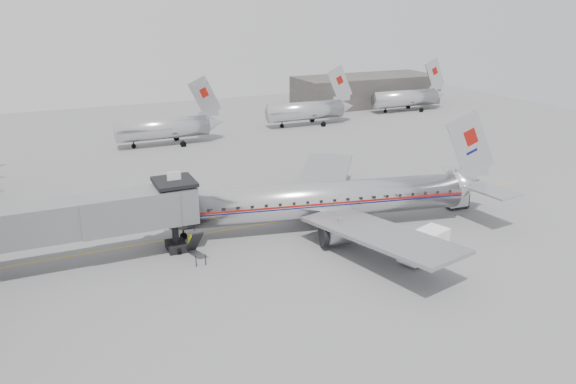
{
  "coord_description": "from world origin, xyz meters",
  "views": [
    {
      "loc": [
        -18.94,
        -41.98,
        21.01
      ],
      "look_at": [
        2.42,
        5.45,
        3.2
      ],
      "focal_mm": 35.0,
      "sensor_mm": 36.0,
      "label": 1
    }
  ],
  "objects_px": {
    "baggage_cart_white": "(456,199)",
    "ramp_worker": "(191,242)",
    "airliner": "(327,200)",
    "service_van": "(424,245)",
    "baggage_cart_navy": "(457,199)"
  },
  "relations": [
    {
      "from": "ramp_worker",
      "to": "airliner",
      "type": "bearing_deg",
      "value": -7.06
    },
    {
      "from": "airliner",
      "to": "baggage_cart_white",
      "type": "relative_size",
      "value": 14.64
    },
    {
      "from": "airliner",
      "to": "baggage_cart_navy",
      "type": "xyz_separation_m",
      "value": [
        15.35,
        -0.86,
        -1.91
      ]
    },
    {
      "from": "baggage_cart_white",
      "to": "airliner",
      "type": "bearing_deg",
      "value": -179.63
    },
    {
      "from": "airliner",
      "to": "baggage_cart_white",
      "type": "distance_m",
      "value": 15.23
    },
    {
      "from": "airliner",
      "to": "baggage_cart_navy",
      "type": "bearing_deg",
      "value": 8.02
    },
    {
      "from": "airliner",
      "to": "service_van",
      "type": "bearing_deg",
      "value": -55.04
    },
    {
      "from": "baggage_cart_white",
      "to": "service_van",
      "type": "bearing_deg",
      "value": -137.15
    },
    {
      "from": "service_van",
      "to": "ramp_worker",
      "type": "bearing_deg",
      "value": 131.69
    },
    {
      "from": "airliner",
      "to": "baggage_cart_navy",
      "type": "relative_size",
      "value": 15.09
    },
    {
      "from": "baggage_cart_white",
      "to": "ramp_worker",
      "type": "distance_m",
      "value": 28.63
    },
    {
      "from": "airliner",
      "to": "baggage_cart_white",
      "type": "xyz_separation_m",
      "value": [
        15.09,
        -0.86,
        -1.85
      ]
    },
    {
      "from": "service_van",
      "to": "ramp_worker",
      "type": "height_order",
      "value": "service_van"
    },
    {
      "from": "service_van",
      "to": "baggage_cart_navy",
      "type": "relative_size",
      "value": 2.33
    },
    {
      "from": "baggage_cart_navy",
      "to": "baggage_cart_white",
      "type": "xyz_separation_m",
      "value": [
        -0.26,
        0.0,
        0.07
      ]
    }
  ]
}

